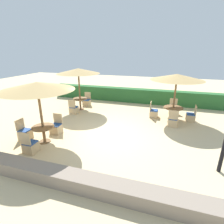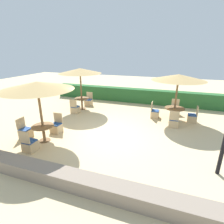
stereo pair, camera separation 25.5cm
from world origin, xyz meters
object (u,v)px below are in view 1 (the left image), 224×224
at_px(parasol_back_left, 78,71).
at_px(round_table_back_left, 80,101).
at_px(parasol_back_right, 177,77).
at_px(parasol_front_left, 37,86).
at_px(patio_chair_back_right_north, 173,110).
at_px(patio_chair_back_right_east, 191,117).
at_px(round_table_front_left, 43,131).
at_px(patio_chair_back_right_south, 173,121).
at_px(patio_chair_back_left_north, 87,102).
at_px(patio_chair_back_right_west, 153,113).
at_px(patio_chair_front_left_north, 56,128).
at_px(patio_chair_front_left_west, 25,134).
at_px(patio_chair_front_left_south, 30,146).
at_px(round_table_back_right, 173,110).
at_px(patio_chair_back_left_south, 74,109).

distance_m(parasol_back_left, round_table_back_left, 1.96).
relative_size(parasol_back_right, parasol_front_left, 0.97).
height_order(patio_chair_back_right_north, patio_chair_back_right_east, same).
bearing_deg(round_table_front_left, patio_chair_back_right_south, 32.77).
relative_size(patio_chair_back_left_north, patio_chair_back_right_south, 1.00).
xyz_separation_m(parasol_back_left, patio_chair_back_right_west, (4.83, -0.04, -2.27)).
distance_m(patio_chair_front_left_north, patio_chair_front_left_west, 1.36).
distance_m(patio_chair_back_left_north, patio_chair_back_right_west, 4.87).
xyz_separation_m(patio_chair_back_right_north, patio_chair_front_left_south, (-5.31, -6.34, 0.00)).
distance_m(parasol_front_left, patio_chair_front_left_south, 2.34).
height_order(round_table_back_right, patio_chair_front_left_north, patio_chair_front_left_north).
bearing_deg(round_table_back_left, patio_chair_front_left_south, -83.37).
distance_m(round_table_back_left, patio_chair_front_left_south, 5.44).
bearing_deg(patio_chair_back_left_south, patio_chair_front_left_south, -81.97).
distance_m(parasol_back_left, round_table_back_right, 6.22).
bearing_deg(parasol_back_left, patio_chair_front_left_south, -83.37).
bearing_deg(patio_chair_front_left_north, patio_chair_back_right_east, -150.81).
distance_m(parasol_back_right, patio_chair_front_left_west, 8.05).
bearing_deg(patio_chair_front_left_south, patio_chair_front_left_north, 91.82).
relative_size(round_table_front_left, patio_chair_front_left_north, 1.00).
bearing_deg(parasol_back_left, round_table_back_right, -0.42).
xyz_separation_m(patio_chair_back_left_south, patio_chair_back_right_north, (5.94, 1.84, 0.00)).
xyz_separation_m(patio_chair_back_right_west, patio_chair_front_left_west, (-5.23, -4.52, 0.00)).
xyz_separation_m(patio_chair_back_right_east, round_table_front_left, (-6.28, -4.43, 0.27)).
bearing_deg(round_table_back_left, round_table_front_left, -82.61).
xyz_separation_m(round_table_back_right, patio_chair_back_right_west, (-1.07, 0.00, -0.30)).
height_order(round_table_back_left, patio_chair_front_left_north, patio_chair_front_left_north).
bearing_deg(parasol_back_right, patio_chair_back_right_west, 179.76).
bearing_deg(round_table_back_left, patio_chair_back_right_east, -0.77).
bearing_deg(parasol_back_right, round_table_front_left, -139.88).
height_order(patio_chair_back_left_north, patio_chair_front_left_north, same).
distance_m(parasol_back_left, patio_chair_back_right_north, 6.42).
height_order(round_table_back_right, patio_chair_front_left_west, patio_chair_front_left_west).
bearing_deg(round_table_back_left, patio_chair_front_left_west, -95.03).
bearing_deg(round_table_front_left, patio_chair_back_right_north, 45.64).
relative_size(patio_chair_back_left_south, parasol_back_right, 0.33).
bearing_deg(patio_chair_front_left_north, patio_chair_back_right_west, -140.00).
bearing_deg(patio_chair_back_right_west, patio_chair_back_right_south, 45.07).
bearing_deg(parasol_back_right, round_table_back_right, -135.00).
height_order(patio_chair_back_left_south, round_table_front_left, patio_chair_back_left_south).
height_order(round_table_back_left, patio_chair_back_right_north, patio_chair_back_right_north).
relative_size(patio_chair_back_left_south, patio_chair_back_right_south, 1.00).
bearing_deg(patio_chair_back_right_south, parasol_back_right, 89.82).
bearing_deg(patio_chair_back_left_south, round_table_back_left, 89.48).
bearing_deg(patio_chair_back_right_north, round_table_back_left, 9.08).
xyz_separation_m(parasol_back_left, patio_chair_back_left_north, (0.05, 0.90, -2.27)).
relative_size(patio_chair_back_left_south, round_table_front_left, 1.00).
distance_m(patio_chair_back_left_north, patio_chair_back_right_south, 6.18).
distance_m(patio_chair_back_left_north, patio_chair_back_right_east, 6.89).
bearing_deg(patio_chair_front_left_north, patio_chair_front_left_west, 44.36).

